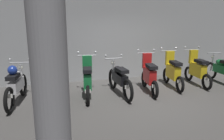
{
  "coord_description": "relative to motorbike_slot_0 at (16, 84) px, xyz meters",
  "views": [
    {
      "loc": [
        -2.48,
        -5.51,
        2.25
      ],
      "look_at": [
        -0.68,
        0.66,
        0.75
      ],
      "focal_mm": 35.58,
      "sensor_mm": 36.0,
      "label": 1
    }
  ],
  "objects": [
    {
      "name": "back_wall",
      "position": [
        3.35,
        1.82,
        1.16
      ],
      "size": [
        16.0,
        0.3,
        3.38
      ],
      "primitive_type": "cube",
      "color": "#9EA0A3",
      "rests_on": "ground"
    },
    {
      "name": "motorbike_slot_4",
      "position": [
        3.83,
        -0.11,
        -0.0
      ],
      "size": [
        0.58,
        1.67,
        1.29
      ],
      "color": "black",
      "rests_on": "ground"
    },
    {
      "name": "motorbike_slot_3",
      "position": [
        2.87,
        -0.09,
        -0.04
      ],
      "size": [
        0.59,
        1.95,
        1.15
      ],
      "color": "black",
      "rests_on": "ground"
    },
    {
      "name": "ground_plane",
      "position": [
        3.35,
        -0.66,
        -0.53
      ],
      "size": [
        80.0,
        80.0,
        0.0
      ],
      "primitive_type": "plane",
      "color": "#565451"
    },
    {
      "name": "support_pillar",
      "position": [
        0.88,
        -3.04,
        1.16
      ],
      "size": [
        0.52,
        0.52,
        3.38
      ],
      "primitive_type": "cylinder",
      "color": "gray",
      "rests_on": "ground"
    },
    {
      "name": "motorbike_slot_1",
      "position": [
        0.95,
        0.16,
        -0.04
      ],
      "size": [
        0.56,
        1.95,
        1.03
      ],
      "color": "black",
      "rests_on": "ground"
    },
    {
      "name": "motorbike_slot_0",
      "position": [
        0.0,
        0.0,
        0.0
      ],
      "size": [
        0.58,
        1.94,
        1.15
      ],
      "color": "black",
      "rests_on": "ground"
    },
    {
      "name": "motorbike_slot_5",
      "position": [
        4.79,
        0.11,
        -0.0
      ],
      "size": [
        0.58,
        1.67,
        1.29
      ],
      "color": "black",
      "rests_on": "ground"
    },
    {
      "name": "motorbike_slot_7",
      "position": [
        6.7,
        -0.01,
        -0.04
      ],
      "size": [
        0.56,
        1.95,
        1.03
      ],
      "color": "black",
      "rests_on": "ground"
    },
    {
      "name": "motorbike_slot_2",
      "position": [
        1.92,
        -0.04,
        -0.0
      ],
      "size": [
        0.58,
        1.67,
        1.29
      ],
      "color": "black",
      "rests_on": "ground"
    },
    {
      "name": "motorbike_slot_6",
      "position": [
        5.75,
        0.13,
        -0.0
      ],
      "size": [
        0.59,
        1.68,
        1.29
      ],
      "color": "black",
      "rests_on": "ground"
    }
  ]
}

